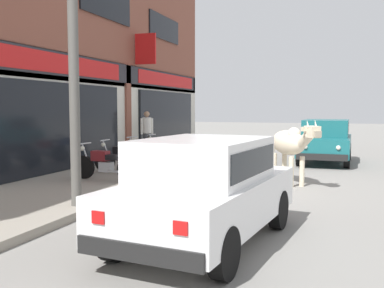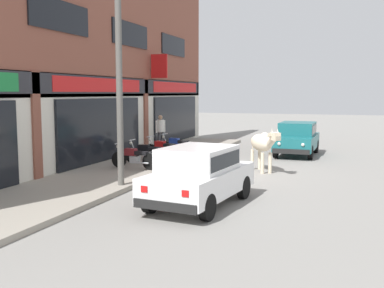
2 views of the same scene
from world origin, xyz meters
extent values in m
plane|color=gray|center=(0.00, 0.00, 0.00)|extent=(90.00, 90.00, 0.00)
cube|color=gray|center=(0.00, 3.79, 0.07)|extent=(19.00, 3.19, 0.14)
cube|color=brown|center=(0.00, 5.66, 5.66)|extent=(23.00, 0.55, 6.10)
cube|color=silver|center=(0.00, 5.66, 1.70)|extent=(23.00, 0.55, 3.40)
cube|color=#28282D|center=(0.00, 5.35, 3.05)|extent=(22.08, 0.08, 0.64)
cube|color=brown|center=(-3.83, 5.37, 1.70)|extent=(0.36, 0.12, 3.40)
cube|color=black|center=(0.00, 5.34, 1.35)|extent=(5.83, 0.10, 2.40)
cube|color=red|center=(0.00, 5.32, 3.05)|extent=(6.13, 0.05, 0.52)
cube|color=brown|center=(3.83, 5.37, 1.70)|extent=(0.36, 0.12, 3.40)
cube|color=black|center=(7.67, 5.34, 1.35)|extent=(5.83, 0.10, 2.40)
cube|color=red|center=(7.67, 5.32, 3.05)|extent=(6.13, 0.05, 0.52)
cube|color=black|center=(-2.44, 5.36, 5.22)|extent=(3.13, 0.06, 1.00)
cube|color=black|center=(2.44, 5.36, 5.22)|extent=(3.13, 0.06, 1.00)
cube|color=black|center=(7.33, 5.36, 5.22)|extent=(3.13, 0.06, 1.00)
cube|color=red|center=(4.46, 4.94, 4.00)|extent=(0.08, 0.80, 1.10)
ellipsoid|color=beige|center=(0.52, -0.68, 1.02)|extent=(1.44, 1.24, 0.60)
sphere|color=beige|center=(0.29, -0.84, 1.25)|extent=(0.32, 0.32, 0.32)
cylinder|color=beige|center=(0.25, -1.05, 0.36)|extent=(0.12, 0.12, 0.72)
cylinder|color=beige|center=(0.08, -0.81, 0.36)|extent=(0.12, 0.12, 0.72)
cylinder|color=beige|center=(0.96, -0.54, 0.36)|extent=(0.12, 0.12, 0.72)
cylinder|color=beige|center=(0.79, -0.31, 0.36)|extent=(0.12, 0.12, 0.72)
cylinder|color=beige|center=(-0.15, -1.15, 1.17)|extent=(0.52, 0.47, 0.43)
cube|color=beige|center=(-0.36, -1.31, 1.34)|extent=(0.42, 0.39, 0.26)
cube|color=tan|center=(-0.51, -1.41, 1.30)|extent=(0.21, 0.21, 0.14)
cone|color=beige|center=(-0.27, -1.36, 1.52)|extent=(0.13, 0.11, 0.19)
cone|color=beige|center=(-0.39, -1.20, 1.52)|extent=(0.13, 0.11, 0.19)
cube|color=beige|center=(-0.20, -1.39, 1.40)|extent=(0.11, 0.14, 0.10)
cube|color=beige|center=(-0.39, -1.13, 1.40)|extent=(0.11, 0.14, 0.10)
cylinder|color=beige|center=(1.12, -0.25, 0.80)|extent=(0.16, 0.13, 0.60)
cylinder|color=black|center=(-3.54, 0.39, 0.30)|extent=(0.62, 0.25, 0.60)
cylinder|color=black|center=(-3.71, -1.04, 0.30)|extent=(0.62, 0.25, 0.60)
cylinder|color=black|center=(-5.82, 0.66, 0.30)|extent=(0.62, 0.25, 0.60)
cylinder|color=black|center=(-5.99, -0.77, 0.30)|extent=(0.62, 0.25, 0.60)
cube|color=white|center=(-4.77, -0.19, 0.60)|extent=(3.66, 1.99, 0.60)
cube|color=white|center=(-4.86, -0.18, 1.18)|extent=(2.05, 1.65, 0.56)
cube|color=black|center=(-4.86, -0.18, 1.18)|extent=(1.90, 1.65, 0.35)
cube|color=black|center=(-3.05, -0.39, 0.38)|extent=(0.29, 1.52, 0.20)
cube|color=black|center=(-6.48, 0.01, 0.38)|extent=(0.29, 1.52, 0.20)
sphere|color=silver|center=(-2.96, 0.08, 0.68)|extent=(0.14, 0.14, 0.14)
sphere|color=silver|center=(-3.07, -0.87, 0.68)|extent=(0.14, 0.14, 0.14)
cube|color=red|center=(-6.45, 0.50, 0.70)|extent=(0.05, 0.16, 0.14)
cube|color=red|center=(-6.57, -0.48, 0.70)|extent=(0.05, 0.16, 0.14)
cylinder|color=black|center=(4.00, -2.07, 0.30)|extent=(0.60, 0.19, 0.60)
cylinder|color=black|center=(4.03, -0.64, 0.30)|extent=(0.60, 0.19, 0.60)
cylinder|color=black|center=(6.30, -2.13, 0.30)|extent=(0.60, 0.19, 0.60)
cylinder|color=black|center=(6.33, -0.69, 0.30)|extent=(0.60, 0.19, 0.60)
cube|color=#196066|center=(5.17, -1.38, 0.60)|extent=(3.54, 1.68, 0.60)
cube|color=#196066|center=(5.27, -1.38, 1.18)|extent=(1.93, 1.48, 0.56)
cube|color=black|center=(5.27, -1.38, 1.18)|extent=(1.78, 1.50, 0.35)
cube|color=black|center=(3.44, -1.34, 0.38)|extent=(0.16, 1.52, 0.20)
cube|color=black|center=(6.90, -1.42, 0.38)|extent=(0.16, 1.52, 0.20)
sphere|color=silver|center=(3.40, -1.82, 0.68)|extent=(0.14, 0.14, 0.14)
sphere|color=silver|center=(3.42, -0.86, 0.68)|extent=(0.14, 0.14, 0.14)
cube|color=red|center=(6.91, -1.92, 0.70)|extent=(0.03, 0.16, 0.14)
cube|color=red|center=(6.93, -0.93, 0.70)|extent=(0.03, 0.16, 0.14)
cylinder|color=black|center=(-1.16, 4.03, 0.42)|extent=(0.14, 0.57, 0.56)
cylinder|color=black|center=(-1.26, 2.78, 0.42)|extent=(0.14, 0.57, 0.56)
cube|color=#B2B5BA|center=(-1.21, 3.39, 0.46)|extent=(0.22, 0.33, 0.24)
cube|color=maroon|center=(-1.20, 3.55, 0.72)|extent=(0.27, 0.42, 0.24)
cube|color=black|center=(-1.23, 3.15, 0.70)|extent=(0.26, 0.54, 0.12)
cylinder|color=#B2B5BA|center=(-1.17, 3.97, 0.72)|extent=(0.06, 0.27, 0.59)
cylinder|color=#B2B5BA|center=(-1.16, 4.01, 1.00)|extent=(0.52, 0.07, 0.03)
sphere|color=silver|center=(-1.16, 4.07, 0.88)|extent=(0.12, 0.12, 0.12)
cylinder|color=#B2B5BA|center=(-1.35, 3.04, 0.38)|extent=(0.10, 0.48, 0.06)
cylinder|color=black|center=(-0.02, 4.11, 0.42)|extent=(0.14, 0.57, 0.56)
cylinder|color=black|center=(0.06, 2.86, 0.42)|extent=(0.14, 0.57, 0.56)
cube|color=#B2B5BA|center=(0.02, 3.47, 0.46)|extent=(0.22, 0.33, 0.24)
cube|color=black|center=(0.01, 3.63, 0.72)|extent=(0.27, 0.41, 0.24)
cube|color=black|center=(0.04, 3.23, 0.70)|extent=(0.25, 0.53, 0.12)
cylinder|color=#B2B5BA|center=(-0.01, 4.05, 0.72)|extent=(0.06, 0.27, 0.59)
cylinder|color=#B2B5BA|center=(-0.02, 4.09, 1.00)|extent=(0.52, 0.07, 0.03)
sphere|color=silver|center=(-0.02, 4.15, 0.88)|extent=(0.12, 0.12, 0.12)
cylinder|color=#B2B5BA|center=(-0.06, 3.10, 0.38)|extent=(0.09, 0.48, 0.06)
cylinder|color=black|center=(1.42, 4.03, 0.42)|extent=(0.19, 0.57, 0.56)
cylinder|color=black|center=(1.22, 2.79, 0.42)|extent=(0.19, 0.57, 0.56)
cube|color=#B2B5BA|center=(1.31, 3.39, 0.46)|extent=(0.25, 0.35, 0.24)
cube|color=red|center=(1.34, 3.55, 0.72)|extent=(0.30, 0.43, 0.24)
cube|color=black|center=(1.28, 3.15, 0.70)|extent=(0.30, 0.55, 0.12)
cylinder|color=#B2B5BA|center=(1.41, 3.97, 0.72)|extent=(0.08, 0.27, 0.59)
cylinder|color=#B2B5BA|center=(1.41, 4.01, 1.00)|extent=(0.52, 0.11, 0.03)
sphere|color=silver|center=(1.42, 4.06, 0.88)|extent=(0.12, 0.12, 0.12)
cylinder|color=#B2B5BA|center=(1.15, 3.05, 0.38)|extent=(0.13, 0.48, 0.06)
cylinder|color=black|center=(2.63, 3.93, 0.42)|extent=(0.14, 0.57, 0.56)
cylinder|color=black|center=(2.54, 2.68, 0.42)|extent=(0.14, 0.57, 0.56)
cube|color=#B2B5BA|center=(2.59, 3.28, 0.46)|extent=(0.22, 0.33, 0.24)
cube|color=navy|center=(2.60, 3.44, 0.72)|extent=(0.27, 0.42, 0.24)
cube|color=black|center=(2.57, 3.04, 0.70)|extent=(0.26, 0.53, 0.12)
cylinder|color=#B2B5BA|center=(2.63, 3.87, 0.72)|extent=(0.06, 0.27, 0.59)
cylinder|color=#B2B5BA|center=(2.63, 3.91, 1.00)|extent=(0.52, 0.07, 0.03)
sphere|color=silver|center=(2.63, 3.97, 0.88)|extent=(0.12, 0.12, 0.12)
cylinder|color=#B2B5BA|center=(2.45, 2.93, 0.38)|extent=(0.09, 0.48, 0.06)
cylinder|color=#2D2D33|center=(4.04, 4.63, 0.55)|extent=(0.11, 0.11, 0.82)
cylinder|color=#2D2D33|center=(3.90, 4.74, 0.55)|extent=(0.11, 0.11, 0.82)
cylinder|color=silver|center=(3.97, 4.68, 1.24)|extent=(0.32, 0.32, 0.56)
cylinder|color=silver|center=(4.14, 4.56, 1.21)|extent=(0.08, 0.08, 0.56)
cylinder|color=silver|center=(3.80, 4.81, 1.21)|extent=(0.08, 0.08, 0.56)
sphere|color=tan|center=(3.97, 4.68, 1.64)|extent=(0.20, 0.20, 0.20)
cylinder|color=#595651|center=(-3.83, 2.50, 3.28)|extent=(0.18, 0.18, 6.27)
camera|label=1|loc=(-10.61, -1.98, 1.88)|focal=42.00mm
camera|label=2|loc=(-15.01, -3.64, 2.75)|focal=42.00mm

